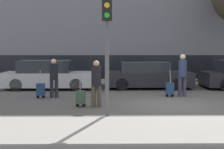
% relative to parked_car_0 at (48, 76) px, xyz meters
% --- Properties ---
extents(ground_plane, '(80.00, 80.00, 0.00)m').
position_rel_parked_car_0_xyz_m(ground_plane, '(5.30, -4.56, -0.67)').
color(ground_plane, '#565451').
extents(sidewalk_near, '(28.00, 2.50, 0.12)m').
position_rel_parked_car_0_xyz_m(sidewalk_near, '(5.30, -8.31, -0.61)').
color(sidewalk_near, gray).
rests_on(sidewalk_near, ground_plane).
extents(sidewalk_far, '(28.00, 3.00, 0.12)m').
position_rel_parked_car_0_xyz_m(sidewalk_far, '(5.30, 2.44, -0.61)').
color(sidewalk_far, gray).
rests_on(sidewalk_far, ground_plane).
extents(parked_car_0, '(4.58, 1.89, 1.44)m').
position_rel_parked_car_0_xyz_m(parked_car_0, '(0.00, 0.00, 0.00)').
color(parked_car_0, '#B7BABF').
rests_on(parked_car_0, ground_plane).
extents(parked_car_1, '(4.38, 1.90, 1.34)m').
position_rel_parked_car_0_xyz_m(parked_car_1, '(5.01, 0.17, -0.04)').
color(parked_car_1, black).
rests_on(parked_car_1, ground_plane).
extents(pedestrian_left, '(0.34, 0.34, 1.60)m').
position_rel_parked_car_0_xyz_m(pedestrian_left, '(0.77, -2.84, 0.24)').
color(pedestrian_left, '#23232D').
rests_on(pedestrian_left, ground_plane).
extents(trolley_left, '(0.34, 0.29, 1.15)m').
position_rel_parked_car_0_xyz_m(trolley_left, '(0.25, -3.02, -0.31)').
color(trolley_left, navy).
rests_on(trolley_left, ground_plane).
extents(pedestrian_center, '(0.35, 0.34, 1.62)m').
position_rel_parked_car_0_xyz_m(pedestrian_center, '(2.60, -4.98, 0.24)').
color(pedestrian_center, '#4C4233').
rests_on(pedestrian_center, ground_plane).
extents(trolley_center, '(0.34, 0.29, 1.11)m').
position_rel_parked_car_0_xyz_m(trolley_center, '(2.05, -4.96, -0.33)').
color(trolley_center, '#335138').
rests_on(trolley_center, ground_plane).
extents(pedestrian_right, '(0.35, 0.34, 1.80)m').
position_rel_parked_car_0_xyz_m(pedestrian_right, '(6.15, -2.63, 0.36)').
color(pedestrian_right, '#383347').
rests_on(pedestrian_right, ground_plane).
extents(trolley_right, '(0.34, 0.29, 1.13)m').
position_rel_parked_car_0_xyz_m(trolley_right, '(5.61, -2.72, -0.32)').
color(trolley_right, navy).
rests_on(trolley_right, ground_plane).
extents(traffic_light, '(0.28, 0.47, 3.59)m').
position_rel_parked_car_0_xyz_m(traffic_light, '(2.97, -6.92, 1.90)').
color(traffic_light, '#515154').
rests_on(traffic_light, ground_plane).
extents(parked_bicycle, '(1.77, 0.06, 0.96)m').
position_rel_parked_car_0_xyz_m(parked_bicycle, '(8.56, 2.18, -0.18)').
color(parked_bicycle, black).
rests_on(parked_bicycle, sidewalk_far).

